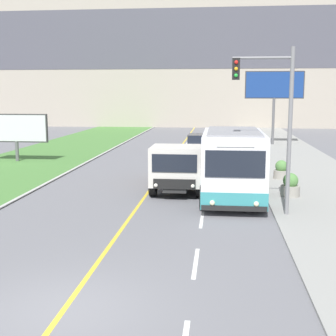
# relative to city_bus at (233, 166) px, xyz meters

# --- Properties ---
(ground_plane) EXTENTS (300.00, 300.00, 0.00)m
(ground_plane) POSITION_rel_city_bus_xyz_m (-3.96, -10.79, -1.58)
(ground_plane) COLOR slate
(lane_marking_centre) EXTENTS (2.88, 140.00, 0.01)m
(lane_marking_centre) POSITION_rel_city_bus_xyz_m (-3.67, -9.72, -1.58)
(lane_marking_centre) COLOR gold
(lane_marking_centre) RESTS_ON ground_plane
(apartment_block_background) EXTENTS (80.00, 8.04, 22.57)m
(apartment_block_background) POSITION_rel_city_bus_xyz_m (-3.96, 47.80, 9.70)
(apartment_block_background) COLOR #A89E8E
(apartment_block_background) RESTS_ON ground_plane
(city_bus) EXTENTS (2.70, 5.45, 3.14)m
(city_bus) POSITION_rel_city_bus_xyz_m (0.00, 0.00, 0.00)
(city_bus) COLOR silver
(city_bus) RESTS_ON ground_plane
(dump_truck) EXTENTS (2.44, 6.47, 2.30)m
(dump_truck) POSITION_rel_city_bus_xyz_m (-2.53, 1.99, -0.41)
(dump_truck) COLOR black
(dump_truck) RESTS_ON ground_plane
(car_distant) EXTENTS (1.80, 4.30, 1.45)m
(car_distant) POSITION_rel_city_bus_xyz_m (-2.28, 16.98, -0.90)
(car_distant) COLOR silver
(car_distant) RESTS_ON ground_plane
(traffic_light_mast) EXTENTS (2.28, 0.32, 6.40)m
(traffic_light_mast) POSITION_rel_city_bus_xyz_m (1.42, -2.17, 2.47)
(traffic_light_mast) COLOR slate
(traffic_light_mast) RESTS_ON ground_plane
(billboard_large) EXTENTS (5.22, 0.24, 6.64)m
(billboard_large) POSITION_rel_city_bus_xyz_m (4.26, 23.14, 3.57)
(billboard_large) COLOR #59595B
(billboard_large) RESTS_ON ground_plane
(billboard_small) EXTENTS (4.49, 0.24, 3.29)m
(billboard_small) POSITION_rel_city_bus_xyz_m (-14.54, 10.73, 0.67)
(billboard_small) COLOR #59595B
(billboard_small) RESTS_ON ground_plane
(planter_round_near) EXTENTS (0.86, 0.86, 1.06)m
(planter_round_near) POSITION_rel_city_bus_xyz_m (2.64, 1.12, -1.04)
(planter_round_near) COLOR gray
(planter_round_near) RESTS_ON sidewalk_right
(planter_round_second) EXTENTS (0.83, 0.83, 1.02)m
(planter_round_second) POSITION_rel_city_bus_xyz_m (2.80, 5.54, -1.06)
(planter_round_second) COLOR gray
(planter_round_second) RESTS_ON sidewalk_right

